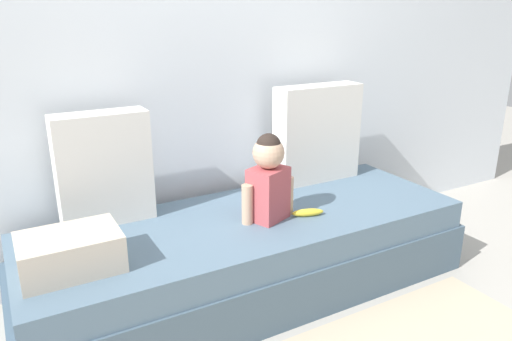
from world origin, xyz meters
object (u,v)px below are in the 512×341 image
(toddler, at_px, (268,177))
(throw_pillow_right, at_px, (317,134))
(throw_pillow_left, at_px, (104,169))
(couch, at_px, (250,254))
(banana, at_px, (308,212))
(folded_blanket, at_px, (70,252))

(toddler, bearing_deg, throw_pillow_right, 33.27)
(throw_pillow_left, relative_size, toddler, 1.24)
(couch, bearing_deg, throw_pillow_left, 153.97)
(throw_pillow_left, xyz_separation_m, throw_pillow_right, (1.29, 0.00, 0.02))
(throw_pillow_left, xyz_separation_m, banana, (0.92, -0.45, -0.26))
(couch, relative_size, folded_blanket, 5.88)
(toddler, xyz_separation_m, folded_blanket, (-0.97, -0.04, -0.15))
(couch, xyz_separation_m, toddler, (0.07, -0.06, 0.44))
(banana, bearing_deg, toddler, 159.19)
(banana, height_order, folded_blanket, folded_blanket)
(couch, height_order, toddler, toddler)
(toddler, distance_m, folded_blanket, 0.98)
(throw_pillow_right, height_order, folded_blanket, throw_pillow_right)
(toddler, height_order, folded_blanket, toddler)
(folded_blanket, bearing_deg, couch, 6.62)
(banana, bearing_deg, couch, 153.61)
(throw_pillow_left, relative_size, folded_blanket, 1.40)
(couch, bearing_deg, toddler, -38.83)
(throw_pillow_right, bearing_deg, folded_blanket, -164.78)
(banana, xyz_separation_m, folded_blanket, (-1.17, 0.03, 0.06))
(banana, distance_m, folded_blanket, 1.17)
(folded_blanket, bearing_deg, throw_pillow_left, 59.29)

